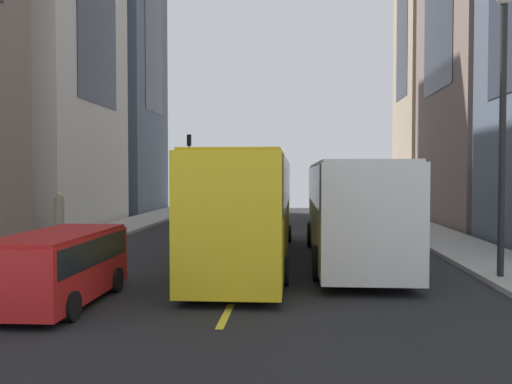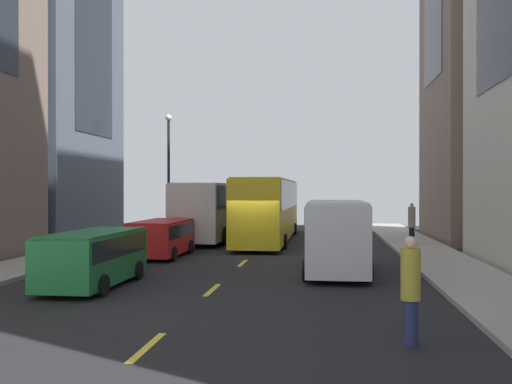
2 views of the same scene
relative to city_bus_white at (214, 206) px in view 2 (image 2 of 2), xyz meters
The scene contains 20 objects.
ground_plane 8.41m from the city_bus_white, 65.76° to the right, with size 42.96×42.96×0.00m, color black.
sidewalk_west 9.02m from the city_bus_white, 122.31° to the right, with size 2.84×44.00×0.15m, color #9E9B93.
sidewalk_east 13.77m from the city_bus_white, 33.12° to the right, with size 2.84×44.00×0.15m, color #9E9B93.
lane_stripe_1 22.78m from the city_bus_white, 81.50° to the right, with size 0.16×2.00×0.01m, color yellow.
lane_stripe_2 16.90m from the city_bus_white, 78.48° to the right, with size 0.16×2.00×0.01m, color yellow.
lane_stripe_3 11.15m from the city_bus_white, 72.20° to the right, with size 0.16×2.00×0.01m, color yellow.
lane_stripe_4 5.92m from the city_bus_white, 52.98° to the right, with size 0.16×2.00×0.01m, color yellow.
lane_stripe_5 4.20m from the city_bus_white, 24.85° to the left, with size 0.16×2.00×0.01m, color yellow.
lane_stripe_6 8.50m from the city_bus_white, 66.06° to the left, with size 0.16×2.00×0.01m, color yellow.
lane_stripe_7 14.10m from the city_bus_white, 76.10° to the left, with size 0.16×2.00×0.01m, color yellow.
building_west_2 15.62m from the city_bus_white, 164.83° to the right, with size 7.64×8.99×27.19m.
city_bus_white is the anchor object (origin of this frame).
streetcar_yellow 3.43m from the city_bus_white, ahead, with size 2.70×14.89×3.59m.
delivery_van_white 14.53m from the city_bus_white, 60.77° to the right, with size 2.25×5.74×2.58m.
car_red_0 10.01m from the city_bus_white, 43.19° to the left, with size 1.90×4.45×1.66m.
car_green_1 16.39m from the city_bus_white, 91.36° to the right, with size 1.97×4.71×1.70m.
car_red_2 8.82m from the city_bus_white, 93.66° to the right, with size 2.07×4.57×1.62m.
pedestrian_waiting_curb 11.54m from the city_bus_white, 11.16° to the right, with size 0.39×0.39×2.14m.
pedestrian_crossing_mid 23.26m from the city_bus_white, 69.00° to the right, with size 0.38×0.38×2.11m.
streetlamp_near 5.84m from the city_bus_white, 138.51° to the left, with size 0.44×0.44×7.90m.
Camera 2 is at (3.37, -25.06, 3.00)m, focal length 38.53 mm.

